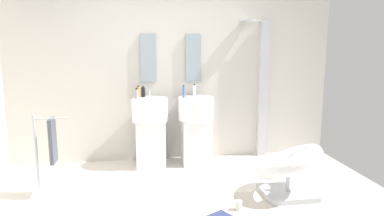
# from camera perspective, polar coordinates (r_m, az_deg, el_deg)

# --- Properties ---
(ground_plane) EXTENTS (4.80, 3.60, 0.04)m
(ground_plane) POSITION_cam_1_polar(r_m,az_deg,el_deg) (3.93, -0.98, -15.57)
(ground_plane) COLOR silver
(rear_partition) EXTENTS (4.80, 0.10, 2.60)m
(rear_partition) POSITION_cam_1_polar(r_m,az_deg,el_deg) (5.19, -3.49, 5.89)
(rear_partition) COLOR beige
(rear_partition) RESTS_ON ground_plane
(pedestal_sink_left) EXTENTS (0.50, 0.50, 1.06)m
(pedestal_sink_left) POSITION_cam_1_polar(r_m,az_deg,el_deg) (4.95, -6.76, -3.39)
(pedestal_sink_left) COLOR white
(pedestal_sink_left) RESTS_ON ground_plane
(pedestal_sink_right) EXTENTS (0.50, 0.50, 1.06)m
(pedestal_sink_right) POSITION_cam_1_polar(r_m,az_deg,el_deg) (5.01, 0.65, -3.15)
(pedestal_sink_right) COLOR white
(pedestal_sink_right) RESTS_ON ground_plane
(vanity_mirror_left) EXTENTS (0.22, 0.03, 0.68)m
(vanity_mirror_left) POSITION_cam_1_polar(r_m,az_deg,el_deg) (5.09, -7.10, 8.01)
(vanity_mirror_left) COLOR #8C9EA8
(vanity_mirror_right) EXTENTS (0.22, 0.03, 0.68)m
(vanity_mirror_right) POSITION_cam_1_polar(r_m,az_deg,el_deg) (5.15, 0.17, 8.12)
(vanity_mirror_right) COLOR #8C9EA8
(shower_column) EXTENTS (0.49, 0.24, 2.05)m
(shower_column) POSITION_cam_1_polar(r_m,az_deg,el_deg) (5.40, 11.34, 3.52)
(shower_column) COLOR #B7BABF
(shower_column) RESTS_ON ground_plane
(lounge_chair) EXTENTS (1.10, 1.10, 0.65)m
(lounge_chair) POSITION_cam_1_polar(r_m,az_deg,el_deg) (4.14, 15.30, -9.03)
(lounge_chair) COLOR #B7BABF
(lounge_chair) RESTS_ON ground_plane
(towel_rack) EXTENTS (0.37, 0.22, 0.95)m
(towel_rack) POSITION_cam_1_polar(r_m,az_deg,el_deg) (4.19, -21.95, -5.22)
(towel_rack) COLOR #B7BABF
(towel_rack) RESTS_ON ground_plane
(area_rug) EXTENTS (0.93, 0.88, 0.01)m
(area_rug) POSITION_cam_1_polar(r_m,az_deg,el_deg) (3.79, 6.34, -16.27)
(area_rug) COLOR beige
(area_rug) RESTS_ON ground_plane
(coffee_mug) EXTENTS (0.07, 0.07, 0.10)m
(coffee_mug) POSITION_cam_1_polar(r_m,az_deg,el_deg) (3.79, 7.51, -15.32)
(coffee_mug) COLOR white
(coffee_mug) RESTS_ON area_rug
(soap_bottle_black) EXTENTS (0.06, 0.06, 0.15)m
(soap_bottle_black) POSITION_cam_1_polar(r_m,az_deg,el_deg) (5.00, -7.89, 2.56)
(soap_bottle_black) COLOR black
(soap_bottle_black) RESTS_ON pedestal_sink_left
(soap_bottle_blue) EXTENTS (0.04, 0.04, 0.18)m
(soap_bottle_blue) POSITION_cam_1_polar(r_m,az_deg,el_deg) (4.88, -1.36, 2.61)
(soap_bottle_blue) COLOR #4C72B7
(soap_bottle_blue) RESTS_ON pedestal_sink_right
(soap_bottle_grey) EXTENTS (0.05, 0.05, 0.15)m
(soap_bottle_grey) POSITION_cam_1_polar(r_m,az_deg,el_deg) (4.85, -8.95, 2.27)
(soap_bottle_grey) COLOR #99999E
(soap_bottle_grey) RESTS_ON pedestal_sink_left
(soap_bottle_white) EXTENTS (0.04, 0.04, 0.17)m
(soap_bottle_white) POSITION_cam_1_polar(r_m,az_deg,el_deg) (5.06, 0.37, 2.86)
(soap_bottle_white) COLOR white
(soap_bottle_white) RESTS_ON pedestal_sink_right
(soap_bottle_amber) EXTENTS (0.04, 0.04, 0.18)m
(soap_bottle_amber) POSITION_cam_1_polar(r_m,az_deg,el_deg) (4.91, -8.68, 2.55)
(soap_bottle_amber) COLOR #C68C38
(soap_bottle_amber) RESTS_ON pedestal_sink_left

